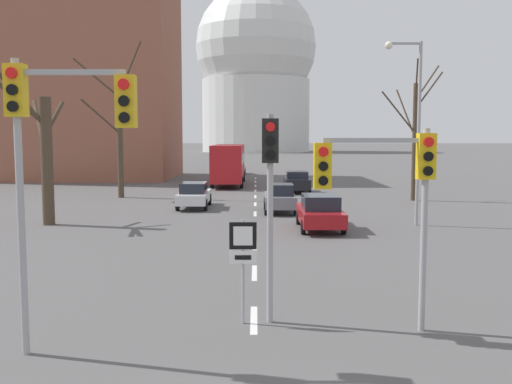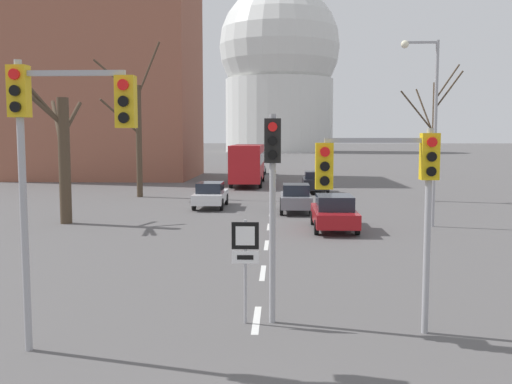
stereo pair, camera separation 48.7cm
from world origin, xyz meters
name	(u,v)px [view 1 (the left image)]	position (x,y,z in m)	size (l,w,h in m)	color
lane_stripe_1	(257,320)	(0.00, 6.82, 0.00)	(0.16, 2.00, 0.01)	silver
lane_stripe_2	(257,273)	(0.00, 11.32, 0.00)	(0.16, 2.00, 0.01)	silver
lane_stripe_3	(258,245)	(0.00, 15.82, 0.00)	(0.16, 2.00, 0.01)	silver
lane_stripe_4	(258,227)	(0.00, 20.32, 0.00)	(0.16, 2.00, 0.01)	silver
lane_stripe_5	(258,214)	(0.00, 24.82, 0.00)	(0.16, 2.00, 0.01)	silver
lane_stripe_6	(258,204)	(0.00, 29.32, 0.00)	(0.16, 2.00, 0.01)	silver
lane_stripe_7	(258,197)	(0.00, 33.82, 0.00)	(0.16, 2.00, 0.01)	silver
lane_stripe_8	(258,191)	(0.00, 38.32, 0.00)	(0.16, 2.00, 0.01)	silver
lane_stripe_9	(258,186)	(0.00, 42.82, 0.00)	(0.16, 2.00, 0.01)	silver
lane_stripe_10	(258,182)	(0.00, 47.32, 0.00)	(0.16, 2.00, 0.01)	silver
lane_stripe_11	(258,178)	(0.00, 51.82, 0.00)	(0.16, 2.00, 0.01)	silver
traffic_signal_centre_tall	(273,178)	(0.36, 6.65, 3.24)	(0.36, 0.34, 4.63)	#9E9EA3
traffic_signal_near_right	(391,179)	(2.80, 6.09, 3.27)	(2.52, 0.34, 4.32)	#9E9EA3
traffic_signal_near_left	(58,132)	(-3.67, 4.76, 4.23)	(2.37, 0.34, 5.56)	#9E9EA3
route_sign_post	(246,254)	(-0.24, 6.55, 1.58)	(0.60, 0.08, 2.33)	#9E9EA3
street_lamp_right	(416,115)	(7.30, 20.75, 5.15)	(1.73, 0.36, 8.50)	#9E9EA3
sedan_near_left	(240,166)	(-2.10, 58.41, 0.87)	(1.87, 4.27, 1.71)	#B7B7BC
sedan_near_right	(283,198)	(1.37, 25.46, 0.81)	(1.75, 3.87, 1.59)	slate
sedan_mid_centre	(197,195)	(-3.59, 27.50, 0.78)	(1.76, 4.57, 1.51)	silver
sedan_far_left	(299,182)	(3.10, 36.77, 0.83)	(1.91, 4.01, 1.61)	black
sedan_far_right	(323,212)	(2.93, 19.63, 0.79)	(1.91, 4.56, 1.57)	maroon
city_bus	(232,161)	(-2.33, 43.72, 2.05)	(2.66, 10.80, 3.48)	red
bare_tree_left_near	(121,133)	(-9.34, 33.22, 4.40)	(4.64, 1.99, 10.54)	#473828
bare_tree_right_near	(418,133)	(10.37, 31.46, 4.42)	(4.06, 3.45, 9.00)	#473828
bare_tree_left_far	(47,152)	(-9.90, 20.99, 3.46)	(2.11, 4.02, 7.15)	#473828
capitol_dome	(259,69)	(0.00, 160.18, 23.63)	(34.35, 34.35, 48.51)	silver
apartment_block_left	(87,73)	(-17.39, 52.83, 10.61)	(18.00, 14.00, 21.23)	#935642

